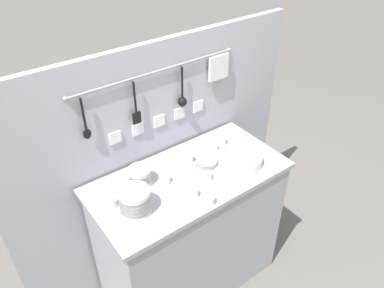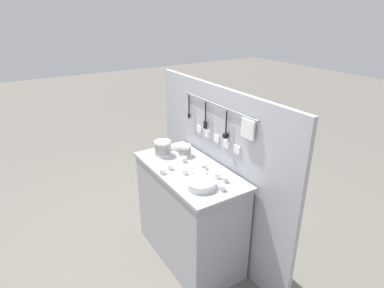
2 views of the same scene
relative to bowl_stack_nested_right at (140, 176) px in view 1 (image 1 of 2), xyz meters
The scene contains 17 objects.
ground_plane 1.04m from the bowl_stack_nested_right, 23.30° to the right, with size 20.00×20.00×0.00m, color #666059.
counter 0.60m from the bowl_stack_nested_right, 23.30° to the right, with size 1.15×0.57×0.95m.
back_wall 0.37m from the bowl_stack_nested_right, 39.63° to the left, with size 1.95×0.09×1.65m.
bowl_stack_nested_right is the anchor object (origin of this frame).
bowl_stack_wide_centre 0.21m from the bowl_stack_nested_right, 126.86° to the right, with size 0.16×0.16×0.14m.
plate_stack 0.61m from the bowl_stack_nested_right, 18.93° to the right, with size 0.24×0.24×0.06m.
steel_mixing_bowl 0.41m from the bowl_stack_nested_right, 12.51° to the right, with size 0.12×0.12×0.03m.
cup_back_right 0.34m from the bowl_stack_nested_right, ahead, with size 0.05×0.05×0.04m.
cup_front_right 0.53m from the bowl_stack_nested_right, ahead, with size 0.05×0.05×0.04m.
cup_beside_plates 0.16m from the bowl_stack_nested_right, behind, with size 0.05×0.05×0.04m.
cup_front_left 0.61m from the bowl_stack_nested_right, ahead, with size 0.05×0.05×0.04m.
cup_mid_row 0.41m from the bowl_stack_nested_right, 58.75° to the right, with size 0.05×0.05×0.04m.
cup_edge_far 0.31m from the bowl_stack_nested_right, 55.27° to the right, with size 0.05×0.05×0.04m.
cup_back_left 0.37m from the bowl_stack_nested_right, 30.84° to the right, with size 0.05×0.05×0.04m.
cup_edge_near 0.21m from the bowl_stack_nested_right, 162.68° to the right, with size 0.05×0.05×0.04m.
cup_by_caddy 0.14m from the bowl_stack_nested_right, 33.73° to the right, with size 0.05×0.05×0.04m.
cup_centre 0.71m from the bowl_stack_nested_right, ahead, with size 0.05×0.05×0.04m.
Camera 1 is at (-0.95, -1.30, 2.34)m, focal length 35.00 mm.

